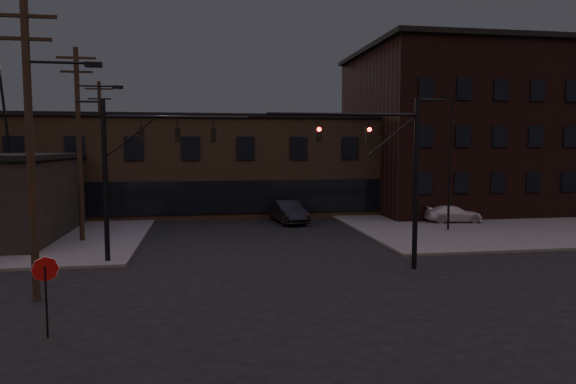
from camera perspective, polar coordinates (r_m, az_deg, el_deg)
The scene contains 15 objects.
ground at distance 19.22m, azimuth 0.90°, elevation -12.37°, with size 140.00×140.00×0.00m, color black.
sidewalk_ne at distance 47.70m, azimuth 22.69°, elevation -2.14°, with size 30.00×30.00×0.15m, color #474744.
building_row at distance 46.18m, azimuth -5.34°, elevation 2.90°, with size 40.00×12.00×8.00m, color #4A3927.
building_right at distance 50.80m, azimuth 20.56°, elevation 6.18°, with size 22.00×16.00×14.00m, color black.
traffic_signal_near at distance 24.15m, azimuth 11.58°, elevation 3.02°, with size 7.12×0.24×8.00m.
traffic_signal_far at distance 26.27m, azimuth -16.95°, elevation 3.24°, with size 7.12×0.24×8.00m.
stop_sign at distance 17.18m, azimuth -25.35°, elevation -8.61°, with size 0.72×0.33×2.48m.
utility_pole_near at distance 20.95m, azimuth -26.58°, elevation 4.84°, with size 3.70×0.28×11.00m.
utility_pole_mid at distance 32.82m, azimuth -22.11°, elevation 5.36°, with size 3.70×0.28×11.50m.
utility_pole_far at distance 44.79m, azimuth -20.07°, elevation 4.83°, with size 2.20×0.28×11.00m.
lot_light_a at distance 35.94m, azimuth 17.58°, elevation 4.47°, with size 1.50×0.28×9.14m.
lot_light_b at distance 43.23m, azimuth 21.68°, elevation 4.42°, with size 1.50×0.28×9.14m.
parked_car_lot_a at distance 41.43m, azimuth 16.86°, elevation -1.95°, with size 1.61×4.00×1.36m, color black.
parked_car_lot_b at distance 40.06m, azimuth 17.90°, elevation -2.32°, with size 1.70×4.18×1.21m, color #B6B6B8.
car_crossing at distance 38.75m, azimuth -0.03°, elevation -2.18°, with size 1.79×5.14×1.69m, color black.
Camera 1 is at (-3.30, -18.03, 5.78)m, focal length 32.00 mm.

